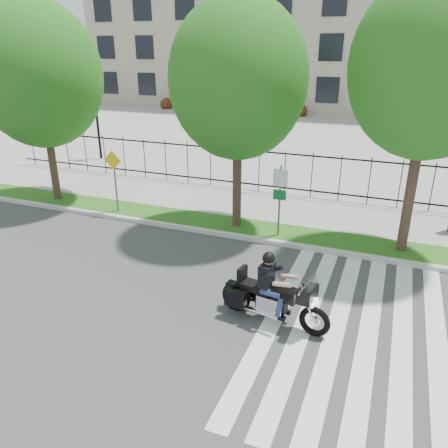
% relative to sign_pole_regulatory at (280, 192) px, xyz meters
% --- Properties ---
extents(ground, '(120.00, 120.00, 0.00)m').
position_rel_sign_pole_regulatory_xyz_m(ground, '(-0.98, -4.58, -1.74)').
color(ground, '#3D3D3F').
rests_on(ground, ground).
extents(curb, '(60.00, 0.20, 0.15)m').
position_rel_sign_pole_regulatory_xyz_m(curb, '(-0.98, -0.48, -1.66)').
color(curb, beige).
rests_on(curb, ground).
extents(grass_verge, '(60.00, 1.50, 0.15)m').
position_rel_sign_pole_regulatory_xyz_m(grass_verge, '(-0.98, 0.37, -1.66)').
color(grass_verge, '#175114').
rests_on(grass_verge, ground).
extents(sidewalk, '(60.00, 3.50, 0.15)m').
position_rel_sign_pole_regulatory_xyz_m(sidewalk, '(-0.98, 2.87, -1.66)').
color(sidewalk, '#98978E').
rests_on(sidewalk, ground).
extents(plaza, '(80.00, 34.00, 0.10)m').
position_rel_sign_pole_regulatory_xyz_m(plaza, '(-0.98, 20.42, -1.69)').
color(plaza, '#98978E').
rests_on(plaza, ground).
extents(crosswalk_stripes, '(5.70, 8.00, 0.01)m').
position_rel_sign_pole_regulatory_xyz_m(crosswalk_stripes, '(3.84, -4.58, -1.73)').
color(crosswalk_stripes, silver).
rests_on(crosswalk_stripes, ground).
extents(iron_fence, '(30.00, 0.06, 2.00)m').
position_rel_sign_pole_regulatory_xyz_m(iron_fence, '(-0.98, 4.62, -0.59)').
color(iron_fence, black).
rests_on(iron_fence, sidewalk).
extents(office_building, '(60.00, 21.90, 20.15)m').
position_rel_sign_pole_regulatory_xyz_m(office_building, '(-0.98, 40.34, 8.23)').
color(office_building, gray).
rests_on(office_building, ground).
extents(lamp_post_left, '(1.06, 0.70, 4.25)m').
position_rel_sign_pole_regulatory_xyz_m(lamp_post_left, '(-12.98, 7.42, 1.47)').
color(lamp_post_left, black).
rests_on(lamp_post_left, ground).
extents(street_tree_0, '(4.97, 4.97, 7.99)m').
position_rel_sign_pole_regulatory_xyz_m(street_tree_0, '(-10.07, 0.37, 3.53)').
color(street_tree_0, '#3E2B21').
rests_on(street_tree_0, grass_verge).
extents(street_tree_1, '(4.64, 4.64, 7.85)m').
position_rel_sign_pole_regulatory_xyz_m(street_tree_1, '(-1.69, 0.37, 3.58)').
color(street_tree_1, '#3E2B21').
rests_on(street_tree_1, grass_verge).
extents(street_tree_2, '(4.61, 4.61, 8.32)m').
position_rel_sign_pole_regulatory_xyz_m(street_tree_2, '(4.07, 0.37, 4.07)').
color(street_tree_2, '#3E2B21').
rests_on(street_tree_2, grass_verge).
extents(sign_pole_regulatory, '(0.50, 0.09, 2.50)m').
position_rel_sign_pole_regulatory_xyz_m(sign_pole_regulatory, '(0.00, 0.00, 0.00)').
color(sign_pole_regulatory, '#59595B').
rests_on(sign_pole_regulatory, grass_verge).
extents(sign_pole_warning, '(0.78, 0.09, 2.49)m').
position_rel_sign_pole_regulatory_xyz_m(sign_pole_warning, '(-6.69, 0.00, 0.00)').
color(sign_pole_warning, '#59595B').
rests_on(sign_pole_warning, grass_verge).
extents(motorcycle_rider, '(2.88, 1.07, 2.23)m').
position_rel_sign_pole_regulatory_xyz_m(motorcycle_rider, '(1.20, -4.92, -1.00)').
color(motorcycle_rider, black).
rests_on(motorcycle_rider, ground).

